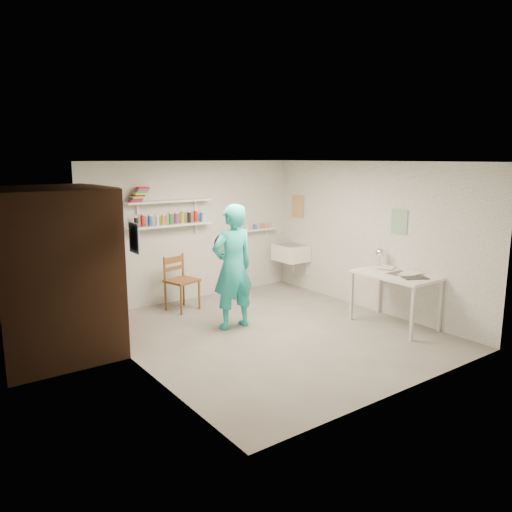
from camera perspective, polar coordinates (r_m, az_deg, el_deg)
floor at (r=7.21m, az=1.89°, el=-8.80°), size 4.00×4.50×0.02m
ceiling at (r=6.78m, az=2.02°, el=10.81°), size 4.00×4.50×0.02m
wall_back at (r=8.76m, az=-7.17°, el=2.88°), size 4.00×0.02×2.40m
wall_front at (r=5.33m, az=17.05°, el=-2.92°), size 4.00×0.02×2.40m
wall_left at (r=5.90m, az=-13.66°, el=-1.41°), size 0.02×4.50×2.40m
wall_right at (r=8.26m, az=13.03°, el=2.17°), size 0.02×4.50×2.40m
doorway_recess at (r=6.91m, az=-16.77°, el=-1.44°), size 0.02×0.90×2.00m
corridor_box at (r=6.71m, az=-22.51°, el=-1.76°), size 1.40×1.50×2.10m
door_lintel at (r=6.77m, az=-17.11°, el=7.28°), size 0.06×1.05×0.10m
door_jamb_near at (r=6.46m, az=-15.12°, el=-2.22°), size 0.06×0.10×2.00m
door_jamb_far at (r=7.38m, az=-17.91°, el=-0.72°), size 0.06×0.10×2.00m
shelf_lower at (r=8.40m, az=-9.75°, el=3.48°), size 1.50×0.22×0.03m
shelf_upper at (r=8.35m, az=-9.85°, el=6.20°), size 1.50×0.22×0.03m
ledge_shelf at (r=9.42m, az=0.33°, el=3.05°), size 0.70×0.14×0.03m
poster_left at (r=5.89m, az=-13.81°, el=2.03°), size 0.01×0.28×0.36m
poster_right_a at (r=9.47m, az=4.79°, el=5.68°), size 0.01×0.34×0.42m
poster_right_b at (r=7.86m, az=16.04°, el=3.78°), size 0.01×0.30×0.38m
belfast_sink at (r=9.36m, az=4.00°, el=0.37°), size 0.48×0.60×0.30m
man at (r=7.18m, az=-2.67°, el=-1.26°), size 0.67×0.45×1.82m
wall_clock at (r=7.30m, az=-3.67°, el=1.36°), size 0.33×0.04×0.33m
wooden_chair at (r=8.19m, az=-8.46°, el=-2.81°), size 0.55×0.54×0.98m
work_table at (r=7.65m, az=15.54°, el=-4.85°), size 0.71×1.19×0.79m
desk_lamp at (r=7.95m, az=13.99°, el=0.40°), size 0.15×0.15×0.15m
spray_cans at (r=8.39m, az=-9.78°, el=4.16°), size 1.34×0.06×0.17m
book_stack at (r=8.13m, az=-13.25°, el=6.83°), size 0.32×0.14×0.22m
ledge_pots at (r=9.41m, az=0.33°, el=3.41°), size 0.48×0.07×0.09m
papers at (r=7.55m, az=15.71°, el=-1.87°), size 0.30×0.22×0.02m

